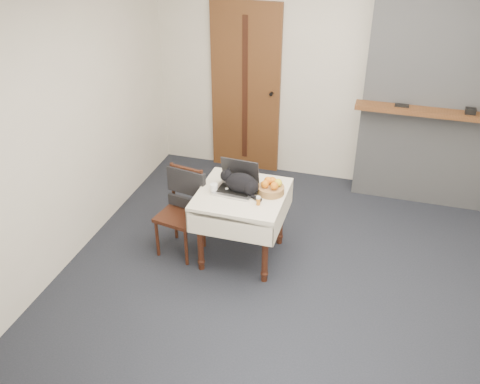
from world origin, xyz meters
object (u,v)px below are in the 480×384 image
Objects in this scene: laptop at (237,183)px; cream_jar at (214,188)px; door at (246,90)px; chair at (184,199)px; fruit_basket at (271,188)px; side_table at (242,203)px; pill_bottle at (258,201)px; cat at (242,183)px.

cream_jar is at bearing -144.95° from laptop.
door is 2.37× the size of chair.
fruit_basket is 0.85m from chair.
fruit_basket is at bearing 15.66° from chair.
chair is (-0.09, -1.78, -0.46)m from door.
side_table is 0.29m from cream_jar.
fruit_basket is (0.31, 0.02, -0.01)m from laptop.
cat is at bearing 140.55° from pill_bottle.
laptop is at bearing 16.95° from chair.
side_table is 0.57m from chair.
door is 1.87m from fruit_basket.
cream_jar is at bearing -158.01° from cat.
fruit_basket is at bearing 15.09° from side_table.
cream_jar is 0.33× the size of fruit_basket.
chair is (-0.50, -0.06, -0.23)m from laptop.
pill_bottle is at bearing -104.22° from fruit_basket.
chair is at bearing -92.79° from door.
fruit_basket is (0.06, 0.22, 0.01)m from pill_bottle.
pill_bottle is at bearing -70.77° from door.
door is at bearing 105.13° from side_table.
door is at bearing 109.23° from pill_bottle.
cream_jar is at bearing 1.25° from chair.
chair is (-0.82, -0.08, -0.22)m from fruit_basket.
cat is at bearing -165.41° from fruit_basket.
fruit_basket is (0.25, 0.07, -0.04)m from cat.
laptop is at bearing 141.15° from pill_bottle.
fruit_basket reaches higher than pill_bottle.
door is 1.88m from side_table.
pill_bottle is at bearing -0.75° from chair.
side_table is 9.74× the size of pill_bottle.
side_table is 0.31m from fruit_basket.
pill_bottle reaches higher than side_table.
fruit_basket is (0.25, 0.07, 0.17)m from side_table.
cat is 0.26m from pill_bottle.
laptop reaches higher than chair.
chair reaches higher than fruit_basket.
cat is 5.47× the size of cream_jar.
pill_bottle is at bearing -12.38° from cream_jar.
side_table is at bearing -164.91° from fruit_basket.
cat is (0.06, -0.05, 0.03)m from laptop.
side_table is 2.10× the size of laptop.
pill_bottle is at bearing -39.07° from side_table.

